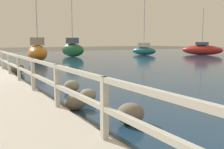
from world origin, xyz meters
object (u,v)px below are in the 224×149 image
Objects in this scene: sailboat_orange at (38,52)px; sailboat_green at (73,49)px; sailboat_teal at (144,50)px; sailboat_red at (202,50)px.

sailboat_orange is 7.05m from sailboat_green.
sailboat_teal is 7.13m from sailboat_red.
sailboat_teal is 14.54m from sailboat_orange.
sailboat_teal is 0.98× the size of sailboat_green.
sailboat_orange is 1.44× the size of sailboat_red.
sailboat_orange is 1.15× the size of sailboat_green.
sailboat_orange is 20.13m from sailboat_red.
sailboat_red is 0.79× the size of sailboat_green.
sailboat_green is (-15.10, 4.64, 0.19)m from sailboat_red.
sailboat_green is at bearing 138.62° from sailboat_red.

